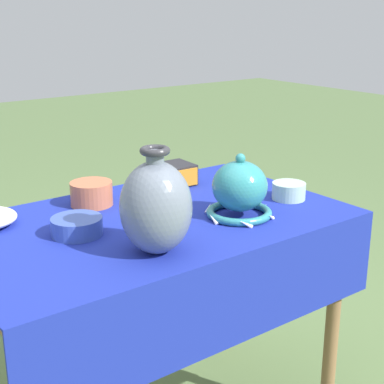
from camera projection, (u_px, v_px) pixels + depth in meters
display_table at (155, 248)px, 1.67m from camera, size 1.09×0.68×0.74m
vase_tall_bulbous at (156, 207)px, 1.39m from camera, size 0.17×0.17×0.26m
vase_dome_bell at (240, 191)px, 1.65m from camera, size 0.20×0.19×0.19m
mosaic_tile_box at (175, 174)px, 1.96m from camera, size 0.12×0.12×0.07m
bowl_shallow_rose at (149, 193)px, 1.79m from camera, size 0.11×0.11×0.06m
pot_squat_cobalt at (77, 226)px, 1.53m from camera, size 0.13×0.13×0.05m
pot_squat_celadon at (289, 191)px, 1.81m from camera, size 0.10×0.10×0.05m
pot_squat_terracotta at (92, 194)px, 1.75m from camera, size 0.13×0.13×0.07m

